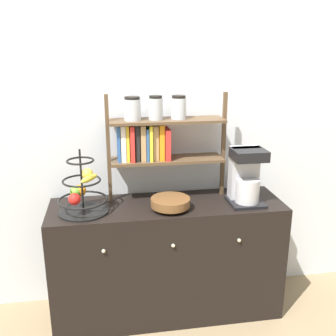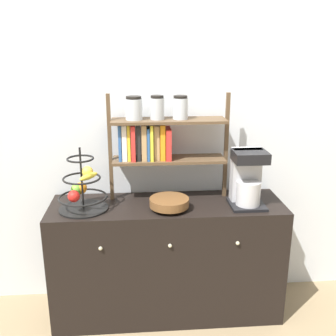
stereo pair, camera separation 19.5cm
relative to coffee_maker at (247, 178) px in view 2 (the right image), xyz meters
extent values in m
plane|color=#847051|center=(-0.50, -0.18, -0.97)|extent=(12.00, 12.00, 0.00)
cube|color=silver|center=(-0.50, 0.32, 0.33)|extent=(7.00, 0.05, 2.60)
cube|color=black|center=(-0.50, 0.05, -0.57)|extent=(1.50, 0.45, 0.79)
sphere|color=#B2AD8C|center=(-0.91, -0.19, -0.35)|extent=(0.02, 0.02, 0.02)
sphere|color=#B2AD8C|center=(-0.50, -0.19, -0.35)|extent=(0.02, 0.02, 0.02)
sphere|color=#B2AD8C|center=(-0.09, -0.19, -0.35)|extent=(0.02, 0.02, 0.02)
cube|color=black|center=(0.00, -0.02, -0.17)|extent=(0.22, 0.22, 0.02)
cube|color=#B7B7BC|center=(0.00, 0.04, 0.01)|extent=(0.18, 0.09, 0.34)
cylinder|color=#B7B7BC|center=(0.00, -0.04, -0.08)|extent=(0.15, 0.15, 0.15)
cube|color=black|center=(0.00, -0.03, 0.15)|extent=(0.20, 0.18, 0.06)
cylinder|color=black|center=(-1.02, 0.00, -0.17)|extent=(0.30, 0.30, 0.01)
cylinder|color=black|center=(-1.02, 0.00, 0.03)|extent=(0.01, 0.01, 0.38)
torus|color=black|center=(-1.02, 0.00, -0.10)|extent=(0.30, 0.30, 0.01)
torus|color=black|center=(-1.02, 0.00, 0.03)|extent=(0.23, 0.23, 0.01)
torus|color=black|center=(-1.02, 0.00, 0.15)|extent=(0.16, 0.16, 0.01)
sphere|color=red|center=(-1.06, -0.07, -0.06)|extent=(0.07, 0.07, 0.07)
sphere|color=#6BAD33|center=(-1.06, 0.05, -0.06)|extent=(0.07, 0.07, 0.07)
sphere|color=orange|center=(-1.04, 0.06, -0.06)|extent=(0.08, 0.08, 0.08)
ellipsoid|color=yellow|center=(-0.98, -0.03, 0.05)|extent=(0.12, 0.14, 0.04)
sphere|color=gold|center=(-0.99, 0.02, 0.06)|extent=(0.07, 0.07, 0.07)
cylinder|color=brown|center=(-0.49, -0.04, -0.17)|extent=(0.13, 0.13, 0.02)
cylinder|color=brown|center=(-0.49, -0.04, -0.13)|extent=(0.24, 0.24, 0.05)
cube|color=brown|center=(-0.85, 0.16, 0.17)|extent=(0.02, 0.02, 0.69)
cube|color=brown|center=(-0.11, 0.16, 0.17)|extent=(0.02, 0.02, 0.69)
cube|color=brown|center=(-0.48, 0.16, 0.09)|extent=(0.73, 0.20, 0.02)
cube|color=brown|center=(-0.48, 0.16, 0.34)|extent=(0.73, 0.20, 0.02)
cube|color=#2D599E|center=(-0.79, 0.16, 0.21)|extent=(0.02, 0.13, 0.23)
cube|color=white|center=(-0.76, 0.16, 0.21)|extent=(0.03, 0.13, 0.23)
cube|color=yellow|center=(-0.73, 0.16, 0.21)|extent=(0.02, 0.12, 0.23)
cube|color=red|center=(-0.71, 0.16, 0.21)|extent=(0.03, 0.16, 0.23)
cube|color=black|center=(-0.67, 0.16, 0.21)|extent=(0.03, 0.13, 0.23)
cube|color=tan|center=(-0.64, 0.16, 0.21)|extent=(0.03, 0.14, 0.23)
cube|color=#2D599E|center=(-0.61, 0.16, 0.20)|extent=(0.02, 0.15, 0.21)
cube|color=yellow|center=(-0.59, 0.16, 0.21)|extent=(0.02, 0.16, 0.23)
cube|color=tan|center=(-0.56, 0.16, 0.21)|extent=(0.03, 0.12, 0.22)
cube|color=orange|center=(-0.52, 0.16, 0.21)|extent=(0.03, 0.14, 0.23)
cube|color=red|center=(-0.48, 0.16, 0.19)|extent=(0.03, 0.16, 0.20)
cylinder|color=silver|center=(-0.70, 0.16, 0.42)|extent=(0.11, 0.11, 0.13)
cylinder|color=black|center=(-0.70, 0.16, 0.49)|extent=(0.10, 0.10, 0.02)
cylinder|color=#ADB2B7|center=(-0.55, 0.16, 0.42)|extent=(0.09, 0.09, 0.13)
cylinder|color=black|center=(-0.55, 0.16, 0.49)|extent=(0.08, 0.08, 0.02)
cylinder|color=silver|center=(-0.41, 0.16, 0.42)|extent=(0.10, 0.10, 0.13)
cylinder|color=black|center=(-0.41, 0.16, 0.49)|extent=(0.09, 0.09, 0.02)
camera|label=1|loc=(-0.87, -2.26, 0.79)|focal=42.00mm
camera|label=2|loc=(-0.68, -2.28, 0.79)|focal=42.00mm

